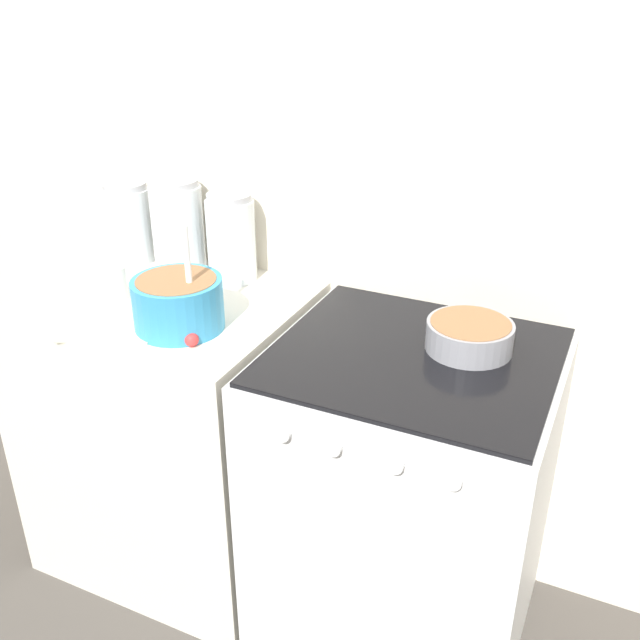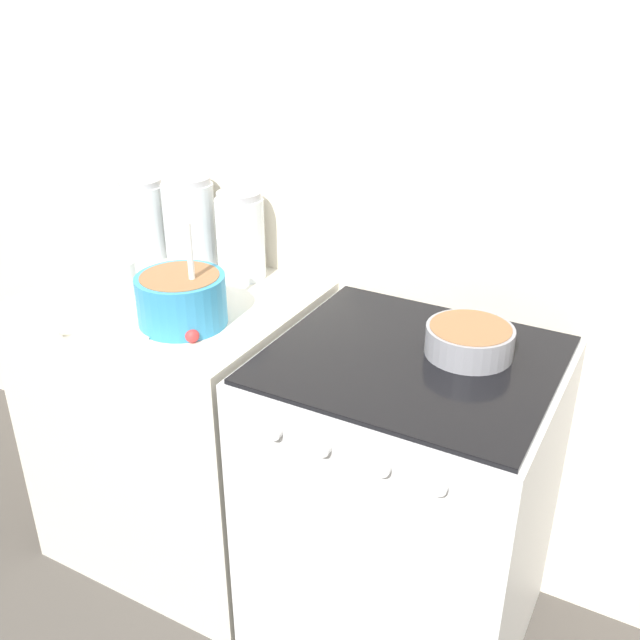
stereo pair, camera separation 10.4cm
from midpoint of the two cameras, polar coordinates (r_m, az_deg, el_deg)
wall_back at (r=2.03m, az=-0.29°, el=11.45°), size 4.51×0.05×2.40m
countertop_cabinet at (r=2.27m, az=-12.76°, el=-8.64°), size 0.76×0.63×0.89m
stove at (r=1.98m, az=5.24°, el=-14.08°), size 0.70×0.65×0.89m
mixing_bowl at (r=1.85m, az=-12.89°, el=1.52°), size 0.23×0.23×0.28m
baking_pan at (r=1.74m, az=10.21°, el=-1.23°), size 0.21×0.21×0.07m
storage_jar_left at (r=2.33m, az=-16.26°, el=7.11°), size 0.15×0.15×0.25m
storage_jar_middle at (r=2.22m, az=-12.60°, el=6.90°), size 0.16×0.16×0.28m
storage_jar_right at (r=2.12m, az=-8.51°, el=6.07°), size 0.14×0.14×0.26m
tin_can at (r=2.08m, az=-17.49°, el=2.87°), size 0.07×0.07×0.09m
recipe_page at (r=1.95m, az=-17.50°, el=-0.12°), size 0.31×0.32×0.01m
measuring_spoon at (r=1.79m, az=-12.21°, el=-1.57°), size 0.12×0.04×0.04m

